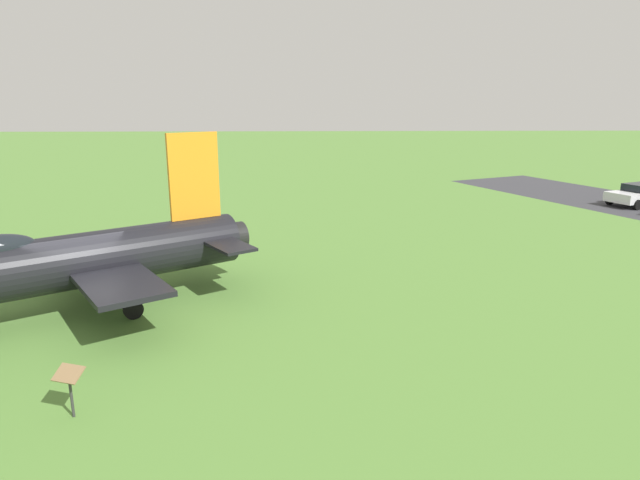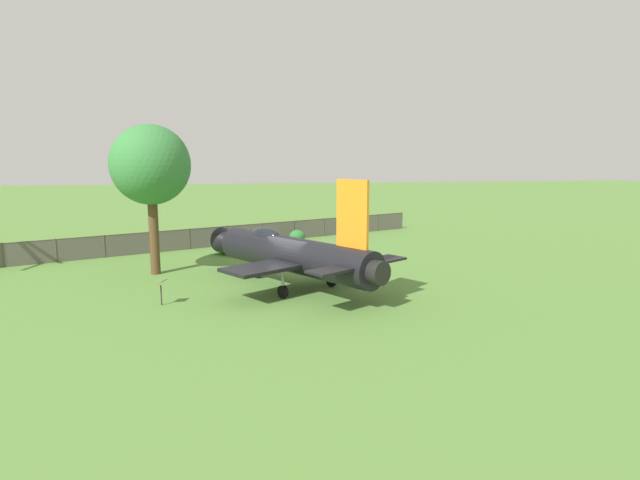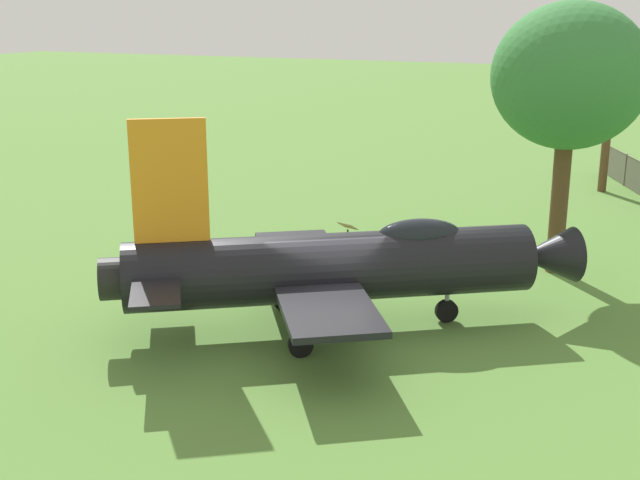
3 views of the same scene
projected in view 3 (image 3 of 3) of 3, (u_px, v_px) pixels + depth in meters
The scene contains 5 objects.
ground_plane at pixel (331, 329), 21.13m from camera, with size 200.00×200.00×0.00m, color #568438.
display_jet at pixel (346, 264), 20.71m from camera, with size 11.38×9.16×5.51m.
shade_tree at pixel (570, 78), 24.08m from camera, with size 4.61×4.27×8.20m.
palm_tree at pixel (610, 105), 35.69m from camera, with size 3.95×3.48×7.33m.
info_plaque at pixel (348, 231), 27.07m from camera, with size 0.70×0.57×1.14m.
Camera 3 is at (-7.72, 18.10, 8.04)m, focal length 46.04 mm.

